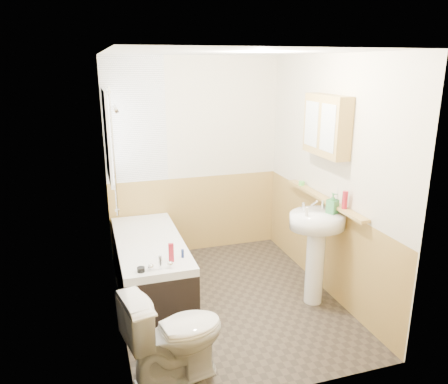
% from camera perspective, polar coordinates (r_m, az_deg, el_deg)
% --- Properties ---
extents(floor, '(2.80, 2.80, 0.00)m').
position_cam_1_polar(floor, '(4.76, 0.56, -13.91)').
color(floor, '#2B251E').
rests_on(floor, ground).
extents(ceiling, '(2.80, 2.80, 0.00)m').
position_cam_1_polar(ceiling, '(4.10, 0.66, 17.79)').
color(ceiling, white).
rests_on(ceiling, ground).
extents(wall_back, '(2.20, 0.02, 2.50)m').
position_cam_1_polar(wall_back, '(5.58, -3.90, 4.49)').
color(wall_back, beige).
rests_on(wall_back, ground).
extents(wall_front, '(2.20, 0.02, 2.50)m').
position_cam_1_polar(wall_front, '(3.03, 8.96, -6.18)').
color(wall_front, beige).
rests_on(wall_front, ground).
extents(wall_left, '(0.02, 2.80, 2.50)m').
position_cam_1_polar(wall_left, '(4.07, -14.42, -0.55)').
color(wall_left, beige).
rests_on(wall_left, ground).
extents(wall_right, '(0.02, 2.80, 2.50)m').
position_cam_1_polar(wall_right, '(4.72, 13.54, 1.82)').
color(wall_right, beige).
rests_on(wall_right, ground).
extents(wainscot_right, '(0.01, 2.80, 1.00)m').
position_cam_1_polar(wainscot_right, '(4.94, 12.74, -6.64)').
color(wainscot_right, tan).
rests_on(wainscot_right, wall_right).
extents(wainscot_front, '(2.20, 0.01, 1.00)m').
position_cam_1_polar(wainscot_front, '(3.40, 8.21, -17.79)').
color(wainscot_front, tan).
rests_on(wainscot_front, wall_front).
extents(wainscot_back, '(2.20, 0.01, 1.00)m').
position_cam_1_polar(wainscot_back, '(5.76, -3.71, -2.87)').
color(wainscot_back, tan).
rests_on(wainscot_back, wall_back).
extents(tile_cladding_left, '(0.01, 2.80, 2.50)m').
position_cam_1_polar(tile_cladding_left, '(4.07, -14.11, -0.53)').
color(tile_cladding_left, white).
rests_on(tile_cladding_left, wall_left).
extents(tile_return_back, '(0.75, 0.01, 1.50)m').
position_cam_1_polar(tile_return_back, '(5.35, -11.60, 9.11)').
color(tile_return_back, white).
rests_on(tile_return_back, wall_back).
extents(window, '(0.03, 0.79, 0.99)m').
position_cam_1_polar(window, '(4.91, -14.91, 7.08)').
color(window, white).
rests_on(window, wall_left).
extents(bathtub, '(0.70, 1.67, 0.70)m').
position_cam_1_polar(bathtub, '(4.95, -9.58, -9.07)').
color(bathtub, black).
rests_on(bathtub, floor).
extents(shower_riser, '(0.11, 0.09, 1.28)m').
position_cam_1_polar(shower_riser, '(4.38, -14.21, 6.25)').
color(shower_riser, silver).
rests_on(shower_riser, wall_left).
extents(toilet, '(0.86, 0.59, 0.77)m').
position_cam_1_polar(toilet, '(3.57, -6.41, -18.07)').
color(toilet, white).
rests_on(toilet, floor).
extents(sink, '(0.57, 0.46, 1.10)m').
position_cam_1_polar(sink, '(4.52, 11.98, -6.08)').
color(sink, white).
rests_on(sink, floor).
extents(pine_shelf, '(0.10, 1.49, 0.03)m').
position_cam_1_polar(pine_shelf, '(4.70, 12.89, -0.84)').
color(pine_shelf, tan).
rests_on(pine_shelf, wall_right).
extents(medicine_cabinet, '(0.17, 0.67, 0.60)m').
position_cam_1_polar(medicine_cabinet, '(4.52, 13.25, 8.44)').
color(medicine_cabinet, tan).
rests_on(medicine_cabinet, wall_right).
extents(foam_can, '(0.07, 0.07, 0.17)m').
position_cam_1_polar(foam_can, '(4.36, 15.51, -1.00)').
color(foam_can, maroon).
rests_on(foam_can, pine_shelf).
extents(green_bottle, '(0.05, 0.05, 0.21)m').
position_cam_1_polar(green_bottle, '(4.47, 14.57, -0.29)').
color(green_bottle, silver).
rests_on(green_bottle, pine_shelf).
extents(black_jar, '(0.09, 0.09, 0.04)m').
position_cam_1_polar(black_jar, '(5.11, 10.12, 1.15)').
color(black_jar, '#59C647').
rests_on(black_jar, pine_shelf).
extents(soap_bottle, '(0.17, 0.23, 0.10)m').
position_cam_1_polar(soap_bottle, '(4.43, 13.96, -2.12)').
color(soap_bottle, '#388447').
rests_on(soap_bottle, sink).
extents(clear_bottle, '(0.04, 0.04, 0.09)m').
position_cam_1_polar(clear_bottle, '(4.30, 10.75, -2.57)').
color(clear_bottle, silver).
rests_on(clear_bottle, sink).
extents(blue_gel, '(0.06, 0.04, 0.19)m').
position_cam_1_polar(blue_gel, '(4.27, -6.92, -7.86)').
color(blue_gel, maroon).
rests_on(blue_gel, bathtub).
extents(cream_jar, '(0.09, 0.09, 0.04)m').
position_cam_1_polar(cream_jar, '(4.14, -10.80, -9.92)').
color(cream_jar, black).
rests_on(cream_jar, bathtub).
extents(orange_bottle, '(0.04, 0.04, 0.08)m').
position_cam_1_polar(orange_bottle, '(4.36, -5.44, -8.01)').
color(orange_bottle, navy).
rests_on(orange_bottle, bathtub).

